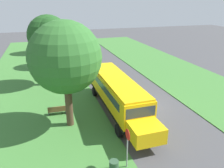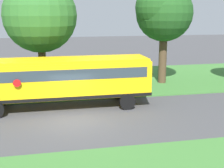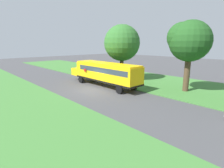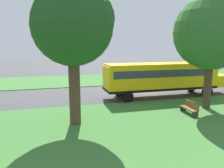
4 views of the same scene
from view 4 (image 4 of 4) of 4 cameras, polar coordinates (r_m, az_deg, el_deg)
ground_plane at (r=23.39m, az=8.96°, el=-1.85°), size 120.00×120.00×0.00m
grass_verge at (r=15.16m, az=24.79°, el=-9.17°), size 12.00×80.00×0.08m
grass_far_side at (r=31.66m, az=2.30°, el=1.46°), size 10.00×80.00×0.07m
school_bus at (r=20.86m, az=13.33°, el=1.92°), size 2.84×12.42×3.16m
oak_tree_beside_bus at (r=17.52m, az=24.62°, el=12.28°), size 5.44×5.44×8.47m
oak_tree_roadside_mid at (r=13.09m, az=-9.29°, el=15.21°), size 4.67×4.85×8.25m
park_bench at (r=16.23m, az=19.66°, el=-5.96°), size 1.62×0.58×0.92m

